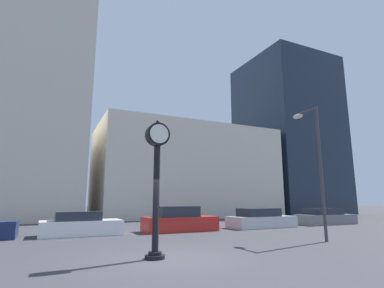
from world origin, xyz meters
TOP-DOWN VIEW (x-y plane):
  - ground_plane at (0.00, 0.00)m, footprint 200.00×200.00m
  - building_tall_tower at (-7.96, 24.00)m, footprint 14.51×12.00m
  - building_storefront_row at (10.92, 24.00)m, footprint 20.33×12.00m
  - building_glass_modern at (27.77, 24.00)m, footprint 11.67×12.00m
  - street_clock at (-0.38, 0.26)m, footprint 0.79×0.64m
  - car_white at (-1.93, 8.12)m, footprint 4.15×1.98m
  - car_red at (3.64, 7.85)m, footprint 4.38×1.88m
  - car_silver at (9.65, 7.74)m, footprint 4.83×2.09m
  - car_grey at (16.01, 7.94)m, footprint 4.80×1.92m
  - street_lamp_right at (7.87, 1.20)m, footprint 0.36×1.57m

SIDE VIEW (x-z plane):
  - ground_plane at x=0.00m, z-range 0.00..0.00m
  - car_grey at x=16.01m, z-range -0.09..1.13m
  - car_white at x=-1.93m, z-range -0.09..1.15m
  - car_silver at x=9.65m, z-range -0.10..1.19m
  - car_red at x=3.64m, z-range -0.12..1.36m
  - street_clock at x=-0.38m, z-range 0.47..5.01m
  - street_lamp_right at x=7.87m, z-range 1.05..7.39m
  - building_storefront_row at x=10.92m, z-range 0.00..10.21m
  - building_glass_modern at x=27.77m, z-range 0.00..22.41m
  - building_tall_tower at x=-7.96m, z-range 0.00..36.11m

